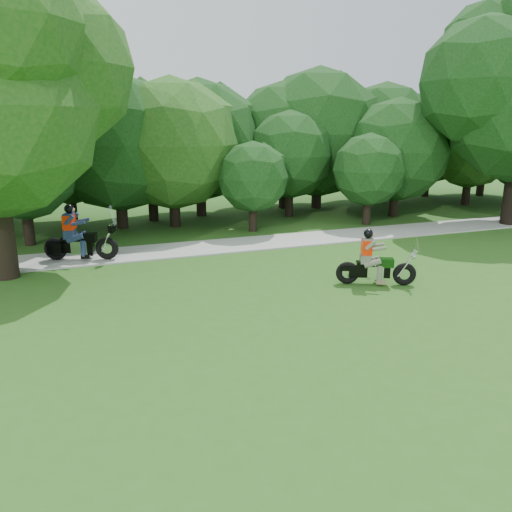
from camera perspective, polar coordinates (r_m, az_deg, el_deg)
ground at (r=13.72m, az=19.19°, el=-5.44°), size 100.00×100.00×0.00m
walkway at (r=20.23m, az=4.90°, el=1.88°), size 60.00×2.20×0.06m
tree_line at (r=25.78m, az=-0.65°, el=12.80°), size 40.72×12.01×7.57m
chopper_motorcycle at (r=14.88m, az=13.16°, el=-0.94°), size 2.23×1.32×1.66m
touring_motorcycle at (r=17.98m, az=-19.89°, el=1.75°), size 2.45×1.30×1.92m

